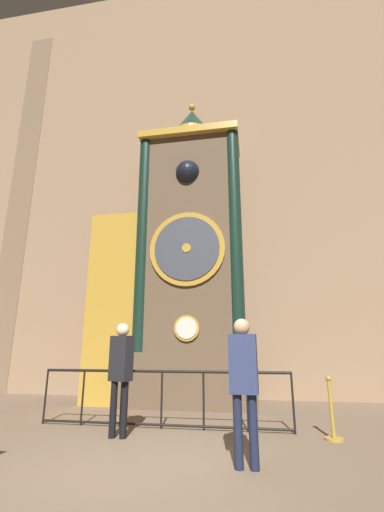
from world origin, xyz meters
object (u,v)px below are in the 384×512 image
visitor_near (121,367)px  visitor_far (244,375)px  stanchion_post (332,419)px  clock_tower (177,266)px

visitor_near → visitor_far: size_ratio=1.02×
visitor_near → stanchion_post: bearing=27.3°
visitor_near → clock_tower: bearing=105.8°
clock_tower → stanchion_post: 5.24m
visitor_far → stanchion_post: size_ratio=1.84×
clock_tower → stanchion_post: bearing=-41.7°
visitor_near → visitor_far: (2.02, -1.09, -0.03)m
stanchion_post → visitor_far: bearing=-129.7°
visitor_near → visitor_far: 2.29m
clock_tower → visitor_near: 4.04m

